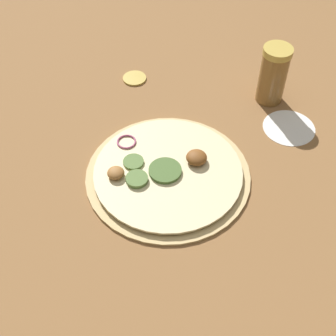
# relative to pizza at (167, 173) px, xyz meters

# --- Properties ---
(ground_plane) EXTENTS (3.00, 3.00, 0.00)m
(ground_plane) POSITION_rel_pizza_xyz_m (-0.00, -0.00, -0.01)
(ground_plane) COLOR olive
(pizza) EXTENTS (0.26, 0.26, 0.03)m
(pizza) POSITION_rel_pizza_xyz_m (0.00, 0.00, 0.00)
(pizza) COLOR #D6B77A
(pizza) RESTS_ON ground_plane
(spice_jar) EXTENTS (0.05, 0.05, 0.11)m
(spice_jar) POSITION_rel_pizza_xyz_m (0.07, -0.26, 0.05)
(spice_jar) COLOR olive
(spice_jar) RESTS_ON ground_plane
(loose_cap) EXTENTS (0.05, 0.05, 0.01)m
(loose_cap) POSITION_rel_pizza_xyz_m (0.24, -0.07, -0.00)
(loose_cap) COLOR gold
(loose_cap) RESTS_ON ground_plane
(flour_patch) EXTENTS (0.09, 0.09, 0.00)m
(flour_patch) POSITION_rel_pizza_xyz_m (-0.01, -0.24, -0.01)
(flour_patch) COLOR white
(flour_patch) RESTS_ON ground_plane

